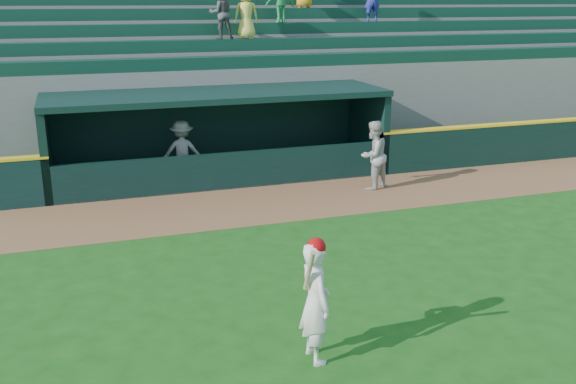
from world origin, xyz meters
The scene contains 7 objects.
ground centered at (0.00, 0.00, 0.00)m, with size 120.00×120.00×0.00m, color #184B12.
warning_track centered at (0.00, 4.90, 0.01)m, with size 40.00×3.00×0.01m, color brown.
dugout_player_front centered at (3.64, 5.29, 0.92)m, with size 0.90×0.70×1.85m, color #ADADA8.
dugout_player_inside centered at (-1.07, 7.61, 0.86)m, with size 1.12×0.64×1.73m, color #ADACA7.
dugout centered at (0.00, 8.00, 1.36)m, with size 9.40×2.80×2.46m.
stands centered at (0.02, 12.57, 2.39)m, with size 34.50×6.25×7.05m.
batter_at_plate centered at (-0.89, -2.23, 0.92)m, with size 0.49×0.82×1.85m.
Camera 1 is at (-3.82, -9.74, 4.90)m, focal length 40.00 mm.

